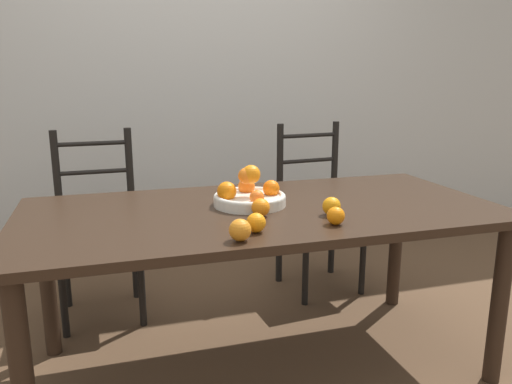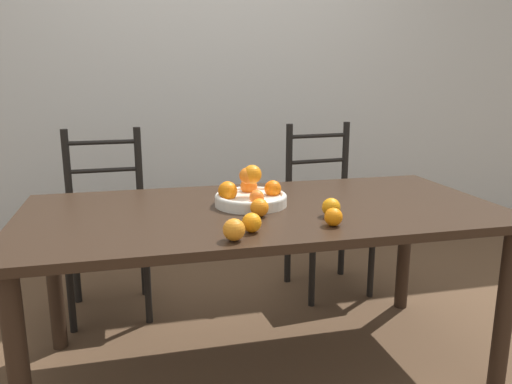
# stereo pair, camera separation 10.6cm
# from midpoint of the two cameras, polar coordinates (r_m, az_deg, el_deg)

# --- Properties ---
(ground_plane) EXTENTS (12.00, 12.00, 0.00)m
(ground_plane) POSITION_cam_midpoint_polar(r_m,az_deg,el_deg) (2.38, 2.13, -19.24)
(ground_plane) COLOR brown
(wall_back) EXTENTS (8.00, 0.06, 2.60)m
(wall_back) POSITION_cam_midpoint_polar(r_m,az_deg,el_deg) (3.47, -4.64, 13.55)
(wall_back) COLOR beige
(wall_back) RESTS_ON ground_plane
(dining_table) EXTENTS (1.98, 0.94, 0.74)m
(dining_table) POSITION_cam_midpoint_polar(r_m,az_deg,el_deg) (2.11, 2.28, -3.97)
(dining_table) COLOR black
(dining_table) RESTS_ON ground_plane
(fruit_bowl) EXTENTS (0.31, 0.31, 0.17)m
(fruit_bowl) POSITION_cam_midpoint_polar(r_m,az_deg,el_deg) (2.11, 0.79, -0.34)
(fruit_bowl) COLOR silver
(fruit_bowl) RESTS_ON dining_table
(orange_loose_0) EXTENTS (0.08, 0.08, 0.08)m
(orange_loose_0) POSITION_cam_midpoint_polar(r_m,az_deg,el_deg) (1.66, -0.70, -4.35)
(orange_loose_0) COLOR orange
(orange_loose_0) RESTS_ON dining_table
(orange_loose_1) EXTENTS (0.07, 0.07, 0.07)m
(orange_loose_1) POSITION_cam_midpoint_polar(r_m,az_deg,el_deg) (1.85, 10.47, -2.84)
(orange_loose_1) COLOR orange
(orange_loose_1) RESTS_ON dining_table
(orange_loose_2) EXTENTS (0.07, 0.07, 0.07)m
(orange_loose_2) POSITION_cam_midpoint_polar(r_m,az_deg,el_deg) (1.98, 10.11, -1.74)
(orange_loose_2) COLOR orange
(orange_loose_2) RESTS_ON dining_table
(orange_loose_3) EXTENTS (0.07, 0.07, 0.07)m
(orange_loose_3) POSITION_cam_midpoint_polar(r_m,az_deg,el_deg) (1.94, 1.97, -1.81)
(orange_loose_3) COLOR orange
(orange_loose_3) RESTS_ON dining_table
(orange_loose_4) EXTENTS (0.07, 0.07, 0.07)m
(orange_loose_4) POSITION_cam_midpoint_polar(r_m,az_deg,el_deg) (1.75, 1.24, -3.54)
(orange_loose_4) COLOR orange
(orange_loose_4) RESTS_ON dining_table
(chair_left) EXTENTS (0.43, 0.41, 1.00)m
(chair_left) POSITION_cam_midpoint_polar(r_m,az_deg,el_deg) (2.81, -15.62, -4.11)
(chair_left) COLOR black
(chair_left) RESTS_ON ground_plane
(chair_right) EXTENTS (0.45, 0.44, 1.00)m
(chair_right) POSITION_cam_midpoint_polar(r_m,az_deg,el_deg) (3.04, 9.01, -2.49)
(chair_right) COLOR black
(chair_right) RESTS_ON ground_plane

